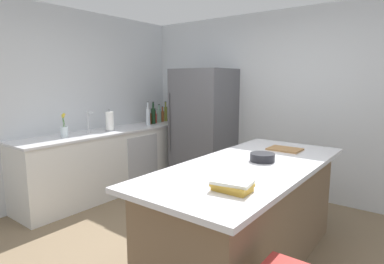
% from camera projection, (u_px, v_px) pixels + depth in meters
% --- Properties ---
extents(ground_plane, '(7.20, 7.20, 0.00)m').
position_uv_depth(ground_plane, '(195.00, 260.00, 2.92)').
color(ground_plane, '#7A664C').
extents(wall_rear, '(6.00, 0.10, 2.60)m').
position_uv_depth(wall_rear, '(291.00, 104.00, 4.47)').
color(wall_rear, silver).
rests_on(wall_rear, ground_plane).
extents(wall_left, '(0.10, 6.00, 2.60)m').
position_uv_depth(wall_left, '(47.00, 106.00, 4.17)').
color(wall_left, silver).
rests_on(wall_left, ground_plane).
extents(counter_run_left, '(0.64, 2.76, 0.92)m').
position_uv_depth(counter_run_left, '(112.00, 161.00, 4.67)').
color(counter_run_left, silver).
rests_on(counter_run_left, ground_plane).
extents(kitchen_island, '(0.99, 2.28, 0.92)m').
position_uv_depth(kitchen_island, '(249.00, 214.00, 2.80)').
color(kitchen_island, '#7A6047').
rests_on(kitchen_island, ground_plane).
extents(refrigerator, '(0.84, 0.76, 1.81)m').
position_uv_depth(refrigerator, '(204.00, 128.00, 4.94)').
color(refrigerator, '#56565B').
rests_on(refrigerator, ground_plane).
extents(sink_faucet, '(0.15, 0.05, 0.30)m').
position_uv_depth(sink_faucet, '(89.00, 121.00, 4.34)').
color(sink_faucet, silver).
rests_on(sink_faucet, counter_run_left).
extents(flower_vase, '(0.09, 0.09, 0.31)m').
position_uv_depth(flower_vase, '(64.00, 130.00, 4.03)').
color(flower_vase, silver).
rests_on(flower_vase, counter_run_left).
extents(paper_towel_roll, '(0.14, 0.14, 0.31)m').
position_uv_depth(paper_towel_roll, '(110.00, 122.00, 4.52)').
color(paper_towel_roll, gray).
rests_on(paper_towel_roll, counter_run_left).
extents(olive_oil_bottle, '(0.06, 0.06, 0.35)m').
position_uv_depth(olive_oil_bottle, '(166.00, 113.00, 5.60)').
color(olive_oil_bottle, olive).
rests_on(olive_oil_bottle, counter_run_left).
extents(vinegar_bottle, '(0.05, 0.05, 0.27)m').
position_uv_depth(vinegar_bottle, '(163.00, 116.00, 5.53)').
color(vinegar_bottle, '#994C23').
rests_on(vinegar_bottle, counter_run_left).
extents(gin_bottle, '(0.07, 0.07, 0.31)m').
position_uv_depth(gin_bottle, '(159.00, 115.00, 5.43)').
color(gin_bottle, '#8CB79E').
rests_on(gin_bottle, counter_run_left).
extents(hot_sauce_bottle, '(0.04, 0.04, 0.21)m').
position_uv_depth(hot_sauce_bottle, '(155.00, 118.00, 5.37)').
color(hot_sauce_bottle, red).
rests_on(hot_sauce_bottle, counter_run_left).
extents(wine_bottle, '(0.07, 0.07, 0.37)m').
position_uv_depth(wine_bottle, '(153.00, 115.00, 5.25)').
color(wine_bottle, '#19381E').
rests_on(wine_bottle, counter_run_left).
extents(syrup_bottle, '(0.07, 0.07, 0.26)m').
position_uv_depth(syrup_bottle, '(149.00, 118.00, 5.21)').
color(syrup_bottle, '#5B3319').
rests_on(syrup_bottle, counter_run_left).
extents(soda_bottle, '(0.07, 0.07, 0.38)m').
position_uv_depth(soda_bottle, '(148.00, 116.00, 5.08)').
color(soda_bottle, silver).
rests_on(soda_bottle, counter_run_left).
extents(cookbook_stack, '(0.27, 0.20, 0.07)m').
position_uv_depth(cookbook_stack, '(232.00, 185.00, 2.05)').
color(cookbook_stack, gold).
rests_on(cookbook_stack, kitchen_island).
extents(mixing_bowl, '(0.22, 0.22, 0.07)m').
position_uv_depth(mixing_bowl, '(262.00, 157.00, 2.82)').
color(mixing_bowl, black).
rests_on(mixing_bowl, kitchen_island).
extents(cutting_board, '(0.32, 0.24, 0.02)m').
position_uv_depth(cutting_board, '(285.00, 149.00, 3.27)').
color(cutting_board, '#9E7042').
rests_on(cutting_board, kitchen_island).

